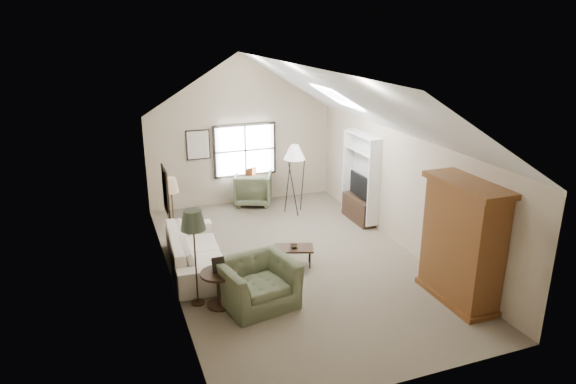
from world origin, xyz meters
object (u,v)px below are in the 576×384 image
object	(u,v)px
armchair_near	(257,283)
armchair_far	(253,188)
armoire	(462,243)
coffee_table	(294,256)
side_table	(220,289)
sofa	(196,250)
side_chair	(255,187)

from	to	relation	value
armchair_near	armchair_far	xyz separation A→B (m)	(1.45, 5.03, 0.03)
armoire	coffee_table	distance (m)	3.32
coffee_table	side_table	world-z (taller)	side_table
armchair_far	armchair_near	bearing A→B (deg)	96.04
sofa	side_chair	size ratio (longest dim) A/B	2.66
armchair_far	side_chair	distance (m)	0.07
side_chair	armoire	bearing A→B (deg)	-97.56
armoire	coffee_table	world-z (taller)	armoire
armoire	armchair_near	bearing A→B (deg)	162.45
coffee_table	side_chair	world-z (taller)	side_chair
armoire	armchair_near	distance (m)	3.63
armchair_far	side_chair	xyz separation A→B (m)	(0.05, 0.00, 0.04)
sofa	armchair_near	xyz separation A→B (m)	(0.73, -1.79, 0.03)
armoire	coffee_table	bearing A→B (deg)	135.07
armoire	side_table	world-z (taller)	armoire
coffee_table	armoire	bearing A→B (deg)	-44.93
armoire	armchair_near	world-z (taller)	armoire
armchair_near	coffee_table	world-z (taller)	armchair_near
coffee_table	side_chair	bearing A→B (deg)	84.64
coffee_table	side_chair	size ratio (longest dim) A/B	0.81
armoire	side_chair	bearing A→B (deg)	107.29
armchair_near	side_chair	distance (m)	5.24
armchair_near	side_table	xyz separation A→B (m)	(-0.63, 0.19, -0.09)
sofa	coffee_table	xyz separation A→B (m)	(1.87, -0.61, -0.17)
sofa	side_chair	bearing A→B (deg)	-31.52
coffee_table	side_chair	xyz separation A→B (m)	(0.36, 3.85, 0.28)
armchair_far	side_chair	world-z (taller)	side_chair
armchair_near	coffee_table	xyz separation A→B (m)	(1.14, 1.18, -0.21)
coffee_table	armchair_near	bearing A→B (deg)	-133.93
armchair_near	side_chair	xyz separation A→B (m)	(1.50, 5.03, 0.08)
sofa	side_chair	distance (m)	3.94
sofa	armchair_near	bearing A→B (deg)	-154.70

